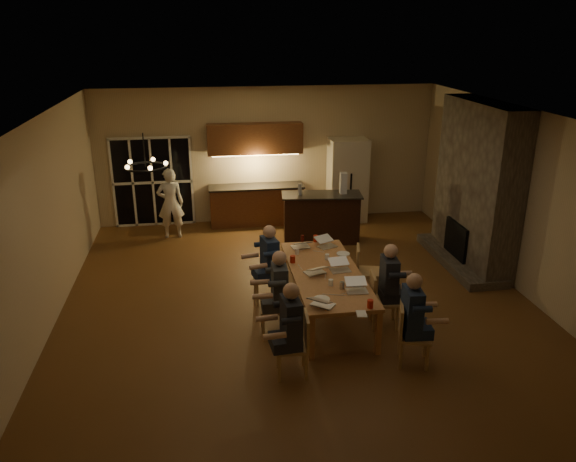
# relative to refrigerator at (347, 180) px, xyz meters

# --- Properties ---
(floor) EXTENTS (9.00, 9.00, 0.00)m
(floor) POSITION_rel_refrigerator_xyz_m (-1.90, -4.15, -1.00)
(floor) COLOR brown
(floor) RESTS_ON ground
(back_wall) EXTENTS (8.00, 0.04, 3.20)m
(back_wall) POSITION_rel_refrigerator_xyz_m (-1.90, 0.37, 0.60)
(back_wall) COLOR tan
(back_wall) RESTS_ON ground
(left_wall) EXTENTS (0.04, 9.00, 3.20)m
(left_wall) POSITION_rel_refrigerator_xyz_m (-5.92, -4.15, 0.60)
(left_wall) COLOR tan
(left_wall) RESTS_ON ground
(right_wall) EXTENTS (0.04, 9.00, 3.20)m
(right_wall) POSITION_rel_refrigerator_xyz_m (2.12, -4.15, 0.60)
(right_wall) COLOR tan
(right_wall) RESTS_ON ground
(ceiling) EXTENTS (8.00, 9.00, 0.04)m
(ceiling) POSITION_rel_refrigerator_xyz_m (-1.90, -4.15, 2.22)
(ceiling) COLOR white
(ceiling) RESTS_ON back_wall
(french_doors) EXTENTS (1.86, 0.08, 2.10)m
(french_doors) POSITION_rel_refrigerator_xyz_m (-4.60, 0.32, 0.05)
(french_doors) COLOR black
(french_doors) RESTS_ON ground
(fireplace) EXTENTS (0.58, 2.50, 3.20)m
(fireplace) POSITION_rel_refrigerator_xyz_m (1.80, -2.95, 0.60)
(fireplace) COLOR #5E564A
(fireplace) RESTS_ON ground
(kitchenette) EXTENTS (2.24, 0.68, 2.40)m
(kitchenette) POSITION_rel_refrigerator_xyz_m (-2.20, 0.05, 0.20)
(kitchenette) COLOR brown
(kitchenette) RESTS_ON ground
(refrigerator) EXTENTS (0.90, 0.68, 2.00)m
(refrigerator) POSITION_rel_refrigerator_xyz_m (0.00, 0.00, 0.00)
(refrigerator) COLOR beige
(refrigerator) RESTS_ON ground
(dining_table) EXTENTS (1.10, 2.76, 0.75)m
(dining_table) POSITION_rel_refrigerator_xyz_m (-1.53, -4.60, -0.62)
(dining_table) COLOR #BA764A
(dining_table) RESTS_ON ground
(bar_island) EXTENTS (1.79, 0.87, 1.08)m
(bar_island) POSITION_rel_refrigerator_xyz_m (-0.91, -1.34, -0.46)
(bar_island) COLOR black
(bar_island) RESTS_ON ground
(chair_left_near) EXTENTS (0.47, 0.47, 0.89)m
(chair_left_near) POSITION_rel_refrigerator_xyz_m (-2.35, -6.21, -0.55)
(chair_left_near) COLOR tan
(chair_left_near) RESTS_ON ground
(chair_left_mid) EXTENTS (0.46, 0.46, 0.89)m
(chair_left_mid) POSITION_rel_refrigerator_xyz_m (-2.44, -5.08, -0.55)
(chair_left_mid) COLOR tan
(chair_left_mid) RESTS_ON ground
(chair_left_far) EXTENTS (0.44, 0.44, 0.89)m
(chair_left_far) POSITION_rel_refrigerator_xyz_m (-2.44, -3.99, -0.55)
(chair_left_far) COLOR tan
(chair_left_far) RESTS_ON ground
(chair_right_near) EXTENTS (0.55, 0.55, 0.89)m
(chair_right_near) POSITION_rel_refrigerator_xyz_m (-0.61, -6.22, -0.55)
(chair_right_near) COLOR tan
(chair_right_near) RESTS_ON ground
(chair_right_mid) EXTENTS (0.50, 0.50, 0.89)m
(chair_right_mid) POSITION_rel_refrigerator_xyz_m (-0.69, -5.13, -0.55)
(chair_right_mid) COLOR tan
(chair_right_mid) RESTS_ON ground
(chair_right_far) EXTENTS (0.53, 0.53, 0.89)m
(chair_right_far) POSITION_rel_refrigerator_xyz_m (-0.62, -4.02, -0.55)
(chair_right_far) COLOR tan
(chair_right_far) RESTS_ON ground
(person_left_near) EXTENTS (0.65, 0.65, 1.38)m
(person_left_near) POSITION_rel_refrigerator_xyz_m (-2.36, -6.24, -0.31)
(person_left_near) COLOR #21232B
(person_left_near) RESTS_ON ground
(person_right_near) EXTENTS (0.65, 0.65, 1.38)m
(person_right_near) POSITION_rel_refrigerator_xyz_m (-0.67, -6.20, -0.31)
(person_right_near) COLOR #1C2B48
(person_right_near) RESTS_ON ground
(person_left_mid) EXTENTS (0.61, 0.61, 1.38)m
(person_left_mid) POSITION_rel_refrigerator_xyz_m (-2.36, -5.13, -0.31)
(person_left_mid) COLOR #3E4349
(person_left_mid) RESTS_ON ground
(person_right_mid) EXTENTS (0.65, 0.65, 1.38)m
(person_right_mid) POSITION_rel_refrigerator_xyz_m (-0.64, -5.12, -0.31)
(person_right_mid) COLOR #21232B
(person_right_mid) RESTS_ON ground
(person_left_far) EXTENTS (0.71, 0.71, 1.38)m
(person_left_far) POSITION_rel_refrigerator_xyz_m (-2.37, -3.99, -0.31)
(person_left_far) COLOR #1C2B48
(person_left_far) RESTS_ON ground
(standing_person) EXTENTS (0.60, 0.41, 1.59)m
(standing_person) POSITION_rel_refrigerator_xyz_m (-4.17, -0.58, -0.20)
(standing_person) COLOR silver
(standing_person) RESTS_ON ground
(chandelier) EXTENTS (0.56, 0.56, 0.03)m
(chandelier) POSITION_rel_refrigerator_xyz_m (-4.16, -5.25, 1.75)
(chandelier) COLOR black
(chandelier) RESTS_ON ceiling
(laptop_a) EXTENTS (0.43, 0.42, 0.23)m
(laptop_a) POSITION_rel_refrigerator_xyz_m (-1.82, -5.71, -0.14)
(laptop_a) COLOR silver
(laptop_a) RESTS_ON dining_table
(laptop_b) EXTENTS (0.34, 0.30, 0.23)m
(laptop_b) POSITION_rel_refrigerator_xyz_m (-1.22, -5.37, -0.14)
(laptop_b) COLOR silver
(laptop_b) RESTS_ON dining_table
(laptop_c) EXTENTS (0.39, 0.37, 0.23)m
(laptop_c) POSITION_rel_refrigerator_xyz_m (-1.72, -4.61, -0.14)
(laptop_c) COLOR silver
(laptop_c) RESTS_ON dining_table
(laptop_d) EXTENTS (0.34, 0.31, 0.23)m
(laptop_d) POSITION_rel_refrigerator_xyz_m (-1.29, -4.59, -0.14)
(laptop_d) COLOR silver
(laptop_d) RESTS_ON dining_table
(laptop_e) EXTENTS (0.35, 0.32, 0.23)m
(laptop_e) POSITION_rel_refrigerator_xyz_m (-1.75, -3.48, -0.14)
(laptop_e) COLOR silver
(laptop_e) RESTS_ON dining_table
(laptop_f) EXTENTS (0.41, 0.39, 0.23)m
(laptop_f) POSITION_rel_refrigerator_xyz_m (-1.27, -3.54, -0.14)
(laptop_f) COLOR silver
(laptop_f) RESTS_ON dining_table
(mug_front) EXTENTS (0.07, 0.07, 0.10)m
(mug_front) POSITION_rel_refrigerator_xyz_m (-1.56, -5.11, -0.20)
(mug_front) COLOR white
(mug_front) RESTS_ON dining_table
(mug_mid) EXTENTS (0.07, 0.07, 0.10)m
(mug_mid) POSITION_rel_refrigerator_xyz_m (-1.40, -4.11, -0.20)
(mug_mid) COLOR white
(mug_mid) RESTS_ON dining_table
(mug_back) EXTENTS (0.07, 0.07, 0.10)m
(mug_back) POSITION_rel_refrigerator_xyz_m (-1.87, -3.78, -0.20)
(mug_back) COLOR white
(mug_back) RESTS_ON dining_table
(redcup_near) EXTENTS (0.09, 0.09, 0.12)m
(redcup_near) POSITION_rel_refrigerator_xyz_m (-1.17, -5.89, -0.19)
(redcup_near) COLOR red
(redcup_near) RESTS_ON dining_table
(redcup_mid) EXTENTS (0.09, 0.09, 0.12)m
(redcup_mid) POSITION_rel_refrigerator_xyz_m (-2.00, -4.14, -0.19)
(redcup_mid) COLOR red
(redcup_mid) RESTS_ON dining_table
(redcup_far) EXTENTS (0.08, 0.08, 0.12)m
(redcup_far) POSITION_rel_refrigerator_xyz_m (-1.43, -3.24, -0.19)
(redcup_far) COLOR red
(redcup_far) RESTS_ON dining_table
(can_silver) EXTENTS (0.07, 0.07, 0.12)m
(can_silver) POSITION_rel_refrigerator_xyz_m (-1.42, -5.25, -0.19)
(can_silver) COLOR #B2B2B7
(can_silver) RESTS_ON dining_table
(can_cola) EXTENTS (0.07, 0.07, 0.12)m
(can_cola) POSITION_rel_refrigerator_xyz_m (-1.67, -3.19, -0.19)
(can_cola) COLOR #3F0F0C
(can_cola) RESTS_ON dining_table
(plate_near) EXTENTS (0.25, 0.25, 0.02)m
(plate_near) POSITION_rel_refrigerator_xyz_m (-1.17, -5.12, -0.24)
(plate_near) COLOR white
(plate_near) RESTS_ON dining_table
(plate_left) EXTENTS (0.25, 0.25, 0.02)m
(plate_left) POSITION_rel_refrigerator_xyz_m (-1.80, -5.55, -0.24)
(plate_left) COLOR white
(plate_left) RESTS_ON dining_table
(plate_far) EXTENTS (0.23, 0.23, 0.02)m
(plate_far) POSITION_rel_refrigerator_xyz_m (-1.07, -3.92, -0.24)
(plate_far) COLOR white
(plate_far) RESTS_ON dining_table
(notepad) EXTENTS (0.16, 0.21, 0.01)m
(notepad) POSITION_rel_refrigerator_xyz_m (-1.34, -6.06, -0.24)
(notepad) COLOR white
(notepad) RESTS_ON dining_table
(bar_bottle) EXTENTS (0.08, 0.08, 0.24)m
(bar_bottle) POSITION_rel_refrigerator_xyz_m (-1.39, -1.30, 0.20)
(bar_bottle) COLOR #99999E
(bar_bottle) RESTS_ON bar_island
(bar_blender) EXTENTS (0.16, 0.16, 0.46)m
(bar_blender) POSITION_rel_refrigerator_xyz_m (-0.44, -1.34, 0.31)
(bar_blender) COLOR silver
(bar_blender) RESTS_ON bar_island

